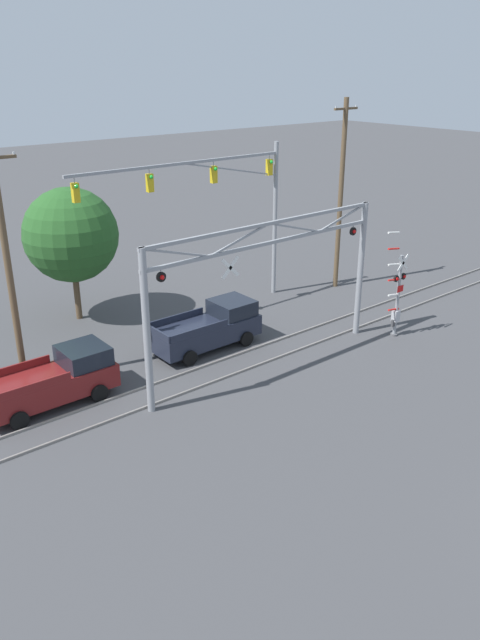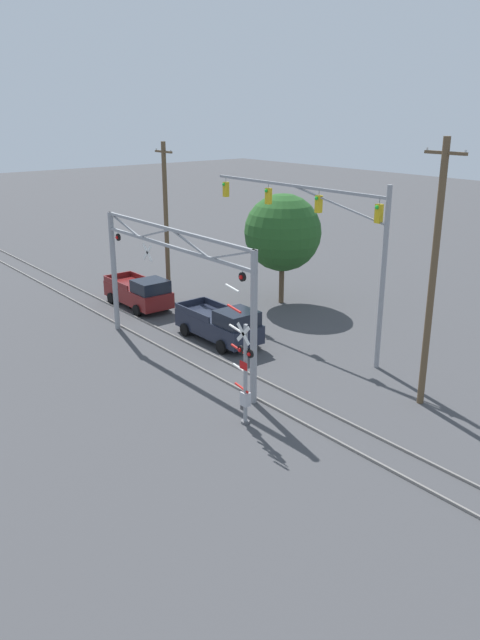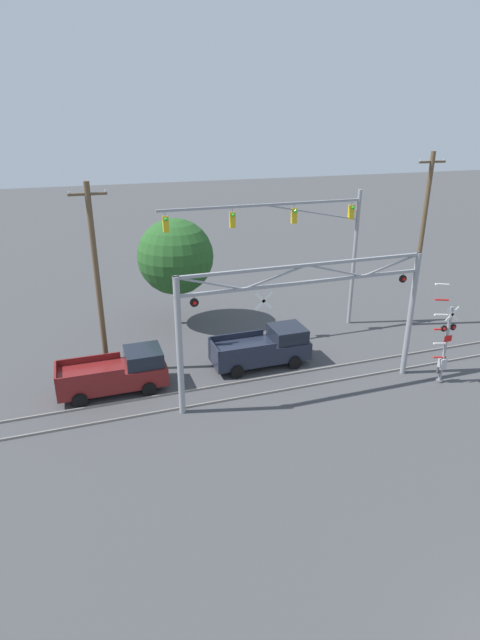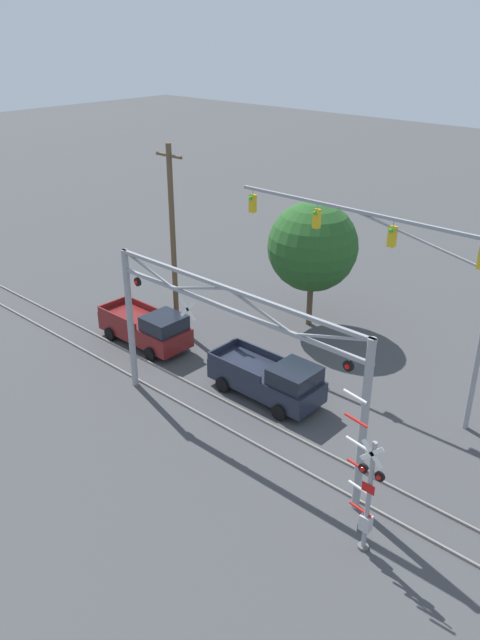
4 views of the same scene
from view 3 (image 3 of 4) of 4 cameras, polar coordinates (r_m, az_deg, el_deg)
The scene contains 10 objects.
rail_track_near at distance 25.54m, azimuth 6.64°, elevation -7.65°, with size 80.00×0.08×0.10m, color gray.
rail_track_far at distance 26.68m, azimuth 5.34°, elevation -6.21°, with size 80.00×0.08×0.10m, color gray.
crossing_gantry at distance 23.49m, azimuth 7.36°, elevation 0.97°, with size 12.28×0.30×6.58m.
crossing_signal_mast at distance 27.03m, azimuth 22.30°, elevation -2.74°, with size 1.65×0.35×5.47m.
traffic_signal_span at distance 30.56m, azimuth 8.00°, elevation 9.57°, with size 12.45×0.39×8.65m.
pickup_truck_lead at distance 27.34m, azimuth 2.82°, elevation -3.19°, with size 5.32×2.29×2.04m.
pickup_truck_following at distance 25.50m, azimuth -13.82°, elevation -5.87°, with size 5.26×2.29×2.04m.
utility_pole_left at distance 26.08m, azimuth -15.99°, elevation 4.43°, with size 1.80×0.28×9.94m.
utility_pole_right at distance 33.03m, azimuth 19.99°, elevation 8.46°, with size 1.80×0.28×10.85m.
background_tree_beyond_span at distance 31.84m, azimuth -7.38°, elevation 7.18°, with size 4.79×4.79×6.93m.
Camera 3 is at (-9.78, -4.66, 12.76)m, focal length 28.00 mm.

